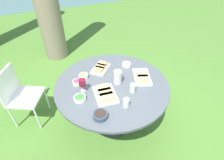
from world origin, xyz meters
TOP-DOWN VIEW (x-y plane):
  - ground_plane at (0.00, 0.00)m, footprint 40.00×40.00m
  - dining_table at (0.00, 0.00)m, footprint 1.47×1.47m
  - chair_near_left at (-1.18, 0.61)m, footprint 0.58×0.58m
  - water_pitcher at (0.07, -0.01)m, footprint 0.11×0.10m
  - wine_glass at (-0.38, 0.01)m, footprint 0.08×0.08m
  - platter_bread_main at (-0.16, -0.16)m, footprint 0.28×0.37m
  - platter_charcuterie at (-0.02, 0.36)m, footprint 0.35×0.35m
  - platter_sandwich_side at (0.41, -0.06)m, footprint 0.33×0.42m
  - bowl_fries at (-0.30, 0.25)m, footprint 0.12×0.12m
  - bowl_salad at (-0.46, -0.12)m, footprint 0.14×0.14m
  - bowl_olives at (-0.33, -0.45)m, footprint 0.16×0.16m
  - bowl_dip_red at (-0.42, 0.17)m, footprint 0.10×0.10m
  - bowl_dip_cream at (0.36, 0.29)m, footprint 0.13×0.13m
  - cup_water_near at (-0.01, -0.42)m, footprint 0.07×0.07m
  - cup_water_far at (0.17, -0.23)m, footprint 0.07×0.07m

SIDE VIEW (x-z plane):
  - ground_plane at x=0.00m, z-range 0.00..0.00m
  - chair_near_left at x=-1.18m, z-range 0.08..0.97m
  - dining_table at x=0.00m, z-range 0.28..1.06m
  - bowl_dip_cream at x=0.36m, z-range 0.78..0.82m
  - bowl_salad at x=-0.46m, z-range 0.78..0.82m
  - platter_sandwich_side at x=0.41m, z-range 0.77..0.83m
  - platter_charcuterie at x=-0.02m, z-range 0.77..0.83m
  - bowl_dip_red at x=-0.42m, z-range 0.78..0.83m
  - platter_bread_main at x=-0.16m, z-range 0.77..0.84m
  - bowl_olives at x=-0.33m, z-range 0.78..0.83m
  - bowl_fries at x=-0.30m, z-range 0.78..0.84m
  - cup_water_near at x=-0.01m, z-range 0.78..0.88m
  - cup_water_far at x=0.17m, z-range 0.78..0.89m
  - water_pitcher at x=0.07m, z-range 0.78..0.96m
  - wine_glass at x=-0.38m, z-range 0.82..0.99m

